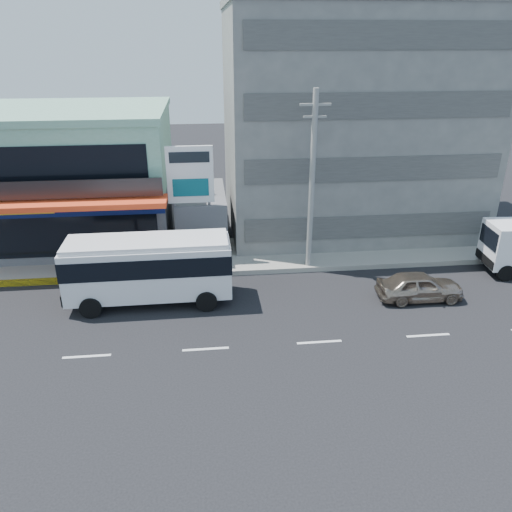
{
  "coord_description": "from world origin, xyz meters",
  "views": [
    {
      "loc": [
        0.23,
        -18.15,
        12.41
      ],
      "look_at": [
        2.69,
        4.69,
        2.2
      ],
      "focal_mm": 35.0,
      "sensor_mm": 36.0,
      "label": 1
    }
  ],
  "objects_px": {
    "minibus": "(149,265)",
    "sedan": "(420,286)",
    "shop_building": "(74,179)",
    "concrete_building": "(348,123)",
    "motorcycle_rider": "(129,271)",
    "billboard": "(191,181)",
    "utility_pole_near": "(312,183)",
    "satellite_dish": "(200,195)"
  },
  "relations": [
    {
      "from": "concrete_building",
      "to": "billboard",
      "type": "relative_size",
      "value": 2.32
    },
    {
      "from": "shop_building",
      "to": "motorcycle_rider",
      "type": "bearing_deg",
      "value": -60.76
    },
    {
      "from": "concrete_building",
      "to": "motorcycle_rider",
      "type": "distance_m",
      "value": 17.4
    },
    {
      "from": "shop_building",
      "to": "sedan",
      "type": "bearing_deg",
      "value": -29.31
    },
    {
      "from": "minibus",
      "to": "shop_building",
      "type": "bearing_deg",
      "value": 119.68
    },
    {
      "from": "concrete_building",
      "to": "billboard",
      "type": "distance_m",
      "value": 12.17
    },
    {
      "from": "satellite_dish",
      "to": "motorcycle_rider",
      "type": "height_order",
      "value": "satellite_dish"
    },
    {
      "from": "shop_building",
      "to": "billboard",
      "type": "xyz_separation_m",
      "value": [
        7.5,
        -4.75,
        0.93
      ]
    },
    {
      "from": "utility_pole_near",
      "to": "motorcycle_rider",
      "type": "bearing_deg",
      "value": -176.57
    },
    {
      "from": "satellite_dish",
      "to": "sedan",
      "type": "xyz_separation_m",
      "value": [
        10.91,
        -7.67,
        -2.84
      ]
    },
    {
      "from": "concrete_building",
      "to": "satellite_dish",
      "type": "bearing_deg",
      "value": -158.2
    },
    {
      "from": "satellite_dish",
      "to": "minibus",
      "type": "bearing_deg",
      "value": -112.31
    },
    {
      "from": "billboard",
      "to": "utility_pole_near",
      "type": "relative_size",
      "value": 0.69
    },
    {
      "from": "sedan",
      "to": "motorcycle_rider",
      "type": "distance_m",
      "value": 15.31
    },
    {
      "from": "shop_building",
      "to": "concrete_building",
      "type": "distance_m",
      "value": 18.28
    },
    {
      "from": "sedan",
      "to": "minibus",
      "type": "bearing_deg",
      "value": 85.9
    },
    {
      "from": "satellite_dish",
      "to": "motorcycle_rider",
      "type": "distance_m",
      "value": 6.47
    },
    {
      "from": "minibus",
      "to": "motorcycle_rider",
      "type": "height_order",
      "value": "minibus"
    },
    {
      "from": "concrete_building",
      "to": "satellite_dish",
      "type": "distance_m",
      "value": 11.3
    },
    {
      "from": "billboard",
      "to": "minibus",
      "type": "bearing_deg",
      "value": -114.78
    },
    {
      "from": "concrete_building",
      "to": "satellite_dish",
      "type": "relative_size",
      "value": 10.67
    },
    {
      "from": "shop_building",
      "to": "motorcycle_rider",
      "type": "xyz_separation_m",
      "value": [
        4.0,
        -7.15,
        -3.29
      ]
    },
    {
      "from": "minibus",
      "to": "motorcycle_rider",
      "type": "bearing_deg",
      "value": 121.07
    },
    {
      "from": "concrete_building",
      "to": "minibus",
      "type": "distance_m",
      "value": 17.14
    },
    {
      "from": "utility_pole_near",
      "to": "minibus",
      "type": "distance_m",
      "value": 9.63
    },
    {
      "from": "minibus",
      "to": "utility_pole_near",
      "type": "bearing_deg",
      "value": 18.23
    },
    {
      "from": "minibus",
      "to": "motorcycle_rider",
      "type": "xyz_separation_m",
      "value": [
        -1.35,
        2.25,
        -1.31
      ]
    },
    {
      "from": "satellite_dish",
      "to": "motorcycle_rider",
      "type": "relative_size",
      "value": 0.7
    },
    {
      "from": "utility_pole_near",
      "to": "satellite_dish",
      "type": "bearing_deg",
      "value": 149.04
    },
    {
      "from": "shop_building",
      "to": "sedan",
      "type": "relative_size",
      "value": 2.88
    },
    {
      "from": "shop_building",
      "to": "concrete_building",
      "type": "bearing_deg",
      "value": 3.35
    },
    {
      "from": "motorcycle_rider",
      "to": "minibus",
      "type": "bearing_deg",
      "value": -58.93
    },
    {
      "from": "shop_building",
      "to": "concrete_building",
      "type": "height_order",
      "value": "concrete_building"
    },
    {
      "from": "sedan",
      "to": "utility_pole_near",
      "type": "bearing_deg",
      "value": 51.41
    },
    {
      "from": "utility_pole_near",
      "to": "concrete_building",
      "type": "bearing_deg",
      "value": 62.24
    },
    {
      "from": "motorcycle_rider",
      "to": "utility_pole_near",
      "type": "bearing_deg",
      "value": 3.43
    },
    {
      "from": "shop_building",
      "to": "sedan",
      "type": "xyz_separation_m",
      "value": [
        18.91,
        -10.62,
        -3.26
      ]
    },
    {
      "from": "motorcycle_rider",
      "to": "concrete_building",
      "type": "bearing_deg",
      "value": 30.36
    },
    {
      "from": "shop_building",
      "to": "minibus",
      "type": "xyz_separation_m",
      "value": [
        5.35,
        -9.39,
        -1.98
      ]
    },
    {
      "from": "minibus",
      "to": "sedan",
      "type": "bearing_deg",
      "value": -5.16
    },
    {
      "from": "billboard",
      "to": "concrete_building",
      "type": "bearing_deg",
      "value": 28.92
    },
    {
      "from": "satellite_dish",
      "to": "sedan",
      "type": "height_order",
      "value": "satellite_dish"
    }
  ]
}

